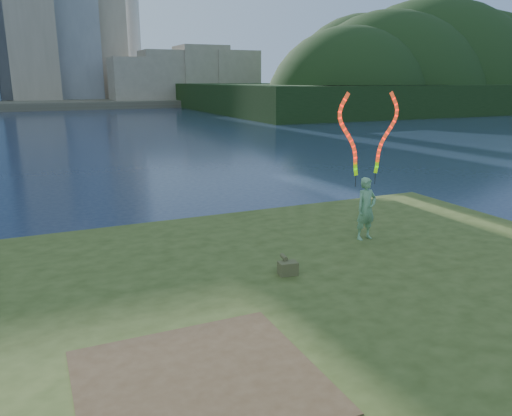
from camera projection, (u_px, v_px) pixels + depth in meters
name	position (u px, v px, depth m)	size (l,w,h in m)	color
ground	(253.00, 309.00, 10.64)	(320.00, 320.00, 0.00)	#1A2741
grassy_knoll	(307.00, 345.00, 8.53)	(20.00, 18.00, 0.80)	#374619
dirt_patch	(200.00, 380.00, 6.74)	(3.20, 3.00, 0.02)	#47331E
far_shore	(49.00, 102.00, 94.31)	(320.00, 40.00, 1.20)	#4F4A3A
wooded_hill	(425.00, 106.00, 87.23)	(78.00, 50.00, 63.00)	black
woman_with_ribbons	(367.00, 184.00, 12.42)	(2.03, 0.43, 3.98)	#186C20
canvas_bag	(288.00, 267.00, 10.39)	(0.42, 0.47, 0.37)	#4C4928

